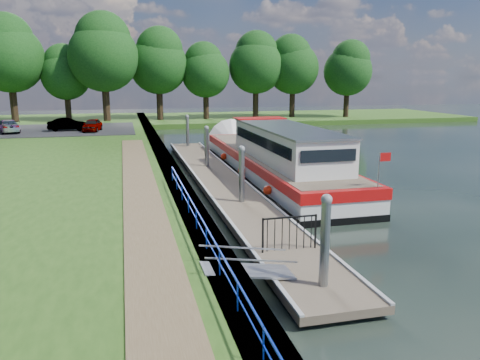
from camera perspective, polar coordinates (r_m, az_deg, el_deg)
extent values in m
plane|color=black|center=(13.72, 9.17, -13.21)|extent=(160.00, 160.00, 0.00)
cube|color=#473D2D|center=(27.01, -8.45, 0.51)|extent=(1.10, 90.00, 0.78)
cube|color=#284C15|center=(65.81, 1.06, 7.53)|extent=(60.00, 18.00, 0.60)
cube|color=brown|center=(20.00, -11.76, -2.62)|extent=(1.60, 40.00, 0.05)
cube|color=black|center=(49.95, -20.89, 5.75)|extent=(14.00, 12.00, 0.06)
cube|color=#0C2DBF|center=(15.17, -4.80, -4.59)|extent=(0.04, 18.00, 0.04)
cube|color=#0C2DBF|center=(15.27, -4.78, -5.84)|extent=(0.03, 18.00, 0.03)
cylinder|color=#0C2DBF|center=(9.03, 2.87, -19.44)|extent=(0.04, 0.04, 0.72)
cylinder|color=#0C2DBF|center=(10.72, -0.31, -13.97)|extent=(0.04, 0.04, 0.72)
cylinder|color=#0C2DBF|center=(12.50, -2.51, -10.00)|extent=(0.04, 0.04, 0.72)
cylinder|color=#0C2DBF|center=(14.34, -4.12, -7.03)|extent=(0.04, 0.04, 0.72)
cylinder|color=#0C2DBF|center=(16.21, -5.35, -4.73)|extent=(0.04, 0.04, 0.72)
cylinder|color=#0C2DBF|center=(18.12, -6.31, -2.91)|extent=(0.04, 0.04, 0.72)
cylinder|color=#0C2DBF|center=(20.04, -7.09, -1.44)|extent=(0.04, 0.04, 0.72)
cylinder|color=#0C2DBF|center=(21.97, -7.73, -0.22)|extent=(0.04, 0.04, 0.72)
cylinder|color=#0C2DBF|center=(23.92, -8.27, 0.80)|extent=(0.04, 0.04, 0.72)
cube|color=brown|center=(25.47, -2.28, -0.34)|extent=(2.50, 30.00, 0.24)
cube|color=#9EA0A3|center=(14.54, 7.61, -11.42)|extent=(2.30, 5.00, 0.30)
cube|color=#9EA0A3|center=(21.74, -0.12, -3.19)|extent=(2.30, 5.00, 0.30)
cube|color=#9EA0A3|center=(29.36, -3.86, 0.90)|extent=(2.30, 5.00, 0.30)
cube|color=#9EA0A3|center=(37.14, -6.06, 3.28)|extent=(2.30, 5.00, 0.30)
cube|color=#9EA0A3|center=(25.70, 0.32, 0.13)|extent=(0.12, 30.00, 0.06)
cube|color=#9EA0A3|center=(25.23, -4.93, -0.15)|extent=(0.12, 30.00, 0.06)
cylinder|color=gray|center=(12.86, 10.22, -9.70)|extent=(0.26, 0.26, 3.40)
sphere|color=gray|center=(12.33, 10.52, -2.35)|extent=(0.30, 0.30, 0.30)
cylinder|color=gray|center=(21.01, 0.20, -0.79)|extent=(0.26, 0.26, 3.40)
sphere|color=gray|center=(20.69, 0.21, 3.80)|extent=(0.30, 0.30, 0.30)
cylinder|color=gray|center=(29.65, -4.07, 3.07)|extent=(0.26, 0.26, 3.40)
sphere|color=gray|center=(29.43, -4.12, 6.34)|extent=(0.30, 0.30, 0.30)
cylinder|color=gray|center=(38.46, -6.41, 5.17)|extent=(0.26, 0.26, 3.40)
sphere|color=gray|center=(38.29, -6.47, 7.69)|extent=(0.30, 0.30, 0.30)
cube|color=#A5A8AD|center=(13.34, 0.93, -10.98)|extent=(2.58, 1.00, 0.43)
cube|color=#A5A8AD|center=(12.72, 1.50, -9.75)|extent=(2.58, 0.04, 0.41)
cube|color=#A5A8AD|center=(13.59, 0.41, -8.27)|extent=(2.58, 0.04, 0.41)
cube|color=black|center=(14.97, 2.79, -6.78)|extent=(0.05, 0.05, 1.15)
cube|color=black|center=(15.56, 9.19, -6.17)|extent=(0.05, 0.05, 1.15)
cube|color=black|center=(15.08, 6.10, -4.54)|extent=(1.85, 0.05, 0.05)
cube|color=black|center=(15.02, 3.34, -6.73)|extent=(0.02, 0.02, 1.10)
cube|color=black|center=(15.09, 4.25, -6.65)|extent=(0.02, 0.02, 1.10)
cube|color=black|center=(15.16, 5.16, -6.56)|extent=(0.02, 0.02, 1.10)
cube|color=black|center=(15.25, 6.05, -6.48)|extent=(0.02, 0.02, 1.10)
cube|color=black|center=(15.33, 6.94, -6.39)|extent=(0.02, 0.02, 1.10)
cube|color=black|center=(15.42, 7.81, -6.31)|extent=(0.02, 0.02, 1.10)
cube|color=black|center=(15.51, 8.67, -6.22)|extent=(0.02, 0.02, 1.10)
cube|color=black|center=(28.60, 3.86, 0.52)|extent=(4.00, 20.00, 0.55)
cube|color=silver|center=(28.48, 3.88, 1.71)|extent=(3.96, 19.90, 0.65)
cube|color=#B10C0C|center=(28.38, 3.89, 2.82)|extent=(4.04, 20.00, 0.48)
cube|color=brown|center=(28.34, 3.90, 3.29)|extent=(3.68, 19.20, 0.04)
cone|color=silver|center=(38.39, -0.88, 4.41)|extent=(4.00, 1.50, 4.00)
cube|color=silver|center=(25.87, 5.63, 4.36)|extent=(3.00, 11.00, 1.75)
cube|color=gray|center=(25.76, 5.67, 6.39)|extent=(3.10, 11.20, 0.10)
cube|color=black|center=(25.37, 2.39, 4.82)|extent=(0.04, 10.00, 0.55)
cube|color=black|center=(26.39, 8.76, 4.98)|extent=(0.04, 10.00, 0.55)
cube|color=black|center=(31.09, 2.20, 6.22)|extent=(2.60, 0.04, 0.55)
cube|color=black|center=(20.75, 10.76, 2.91)|extent=(2.60, 0.04, 0.55)
cube|color=#B10C0C|center=(30.68, 2.40, 7.54)|extent=(3.20, 1.60, 0.06)
cylinder|color=gray|center=(20.07, 16.57, 1.13)|extent=(0.05, 0.05, 1.50)
cube|color=#B10C0C|center=(20.11, 17.28, 2.70)|extent=(0.50, 0.02, 0.35)
sphere|color=#FF2F0E|center=(22.26, 3.40, -1.25)|extent=(0.44, 0.44, 0.44)
sphere|color=#FF2F0E|center=(26.96, 0.23, 1.19)|extent=(0.44, 0.44, 0.44)
sphere|color=#FF2F0E|center=(31.75, -1.98, 2.89)|extent=(0.44, 0.44, 0.44)
imported|color=#594C47|center=(22.45, 5.50, 3.14)|extent=(0.43, 0.64, 1.72)
cylinder|color=#332316|center=(62.04, -25.85, 8.24)|extent=(0.83, 0.83, 4.21)
sphere|color=#103711|center=(62.00, -26.33, 13.19)|extent=(7.95, 7.95, 7.95)
sphere|color=#103711|center=(62.25, -26.69, 14.99)|extent=(6.31, 6.31, 6.31)
cylinder|color=#332316|center=(61.66, -20.20, 8.18)|extent=(0.70, 0.70, 3.10)
sphere|color=#103711|center=(61.55, -20.48, 11.85)|extent=(5.85, 5.85, 5.85)
sphere|color=#103711|center=(61.75, -20.73, 13.19)|extent=(4.65, 4.65, 4.65)
cylinder|color=#332316|center=(58.81, -15.98, 8.87)|extent=(0.84, 0.84, 4.29)
sphere|color=#103711|center=(58.77, -16.31, 14.20)|extent=(8.10, 8.10, 8.10)
sphere|color=#103711|center=(59.03, -16.38, 16.16)|extent=(6.44, 6.44, 6.44)
cylinder|color=#332316|center=(60.96, -9.75, 9.06)|extent=(0.79, 0.79, 3.83)
sphere|color=#103711|center=(60.88, -9.92, 13.66)|extent=(7.24, 7.24, 7.24)
sphere|color=#103711|center=(60.75, -9.78, 15.38)|extent=(5.75, 5.75, 5.75)
cylinder|color=#332316|center=(61.44, -4.16, 8.96)|extent=(0.72, 0.72, 3.26)
sphere|color=#103711|center=(61.33, -4.22, 12.85)|extent=(6.16, 6.16, 6.16)
sphere|color=#103711|center=(61.58, -4.47, 14.27)|extent=(4.89, 4.89, 4.89)
cylinder|color=#332316|center=(63.21, 1.92, 9.31)|extent=(0.78, 0.78, 3.77)
sphere|color=#103711|center=(63.14, 1.95, 13.69)|extent=(7.13, 7.13, 7.13)
sphere|color=#103711|center=(63.47, 2.02, 15.29)|extent=(5.66, 5.66, 5.66)
cylinder|color=#332316|center=(64.83, 6.37, 9.27)|extent=(0.77, 0.77, 3.65)
sphere|color=#103711|center=(64.75, 6.47, 13.39)|extent=(6.89, 6.89, 6.89)
sphere|color=#103711|center=(64.70, 6.20, 14.92)|extent=(5.47, 5.47, 5.47)
cylinder|color=#332316|center=(65.95, 12.81, 8.99)|extent=(0.74, 0.74, 3.41)
sphere|color=#103711|center=(65.85, 13.00, 12.77)|extent=(6.43, 6.43, 6.43)
sphere|color=#103711|center=(65.80, 13.34, 14.15)|extent=(5.11, 5.11, 5.11)
imported|color=#999999|center=(47.27, -17.56, 6.42)|extent=(1.94, 3.67, 1.19)
imported|color=#999999|center=(48.50, -20.26, 6.39)|extent=(3.76, 1.45, 1.22)
imported|color=#999999|center=(49.01, -26.50, 5.91)|extent=(3.15, 4.53, 1.22)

